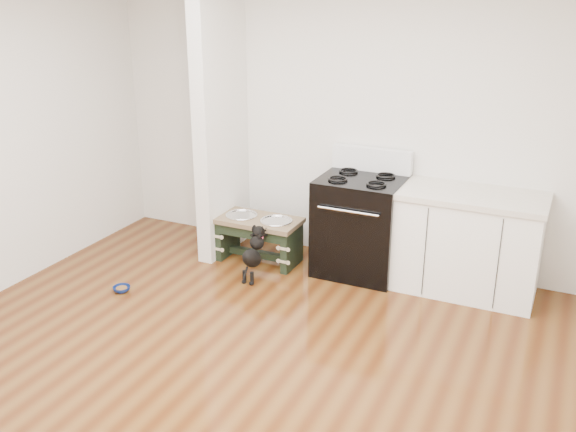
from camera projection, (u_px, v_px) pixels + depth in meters
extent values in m
plane|color=#49220D|center=(220.00, 387.00, 4.38)|extent=(5.00, 5.00, 0.00)
plane|color=silver|center=(350.00, 122.00, 6.03)|extent=(5.00, 0.00, 5.00)
cube|color=silver|center=(221.00, 119.00, 6.16)|extent=(0.15, 0.80, 2.70)
cube|color=black|center=(360.00, 226.00, 5.95)|extent=(0.76, 0.65, 0.92)
cube|color=black|center=(348.00, 244.00, 5.71)|extent=(0.58, 0.02, 0.50)
cylinder|color=silver|center=(348.00, 211.00, 5.56)|extent=(0.56, 0.02, 0.02)
cube|color=white|center=(372.00, 159.00, 5.99)|extent=(0.76, 0.08, 0.22)
torus|color=black|center=(338.00, 179.00, 5.74)|extent=(0.18, 0.18, 0.02)
torus|color=black|center=(376.00, 184.00, 5.60)|extent=(0.18, 0.18, 0.02)
torus|color=black|center=(349.00, 171.00, 5.98)|extent=(0.18, 0.18, 0.02)
torus|color=black|center=(386.00, 176.00, 5.83)|extent=(0.18, 0.18, 0.02)
cube|color=white|center=(467.00, 245.00, 5.60)|extent=(1.20, 0.60, 0.86)
cube|color=beige|center=(473.00, 196.00, 5.44)|extent=(1.24, 0.64, 0.05)
cube|color=black|center=(457.00, 297.00, 5.51)|extent=(1.20, 0.06, 0.10)
cube|color=black|center=(228.00, 236.00, 6.41)|extent=(0.07, 0.39, 0.40)
cube|color=black|center=(292.00, 248.00, 6.13)|extent=(0.07, 0.39, 0.40)
cube|color=black|center=(250.00, 234.00, 6.07)|extent=(0.64, 0.03, 0.10)
cube|color=black|center=(259.00, 254.00, 6.32)|extent=(0.64, 0.07, 0.07)
cube|color=brown|center=(259.00, 221.00, 6.19)|extent=(0.81, 0.43, 0.04)
cylinder|color=silver|center=(242.00, 217.00, 6.27)|extent=(0.28, 0.28, 0.05)
cylinder|color=silver|center=(276.00, 223.00, 6.12)|extent=(0.28, 0.28, 0.05)
torus|color=silver|center=(242.00, 215.00, 6.26)|extent=(0.31, 0.31, 0.02)
torus|color=silver|center=(276.00, 221.00, 6.11)|extent=(0.31, 0.31, 0.02)
cylinder|color=black|center=(244.00, 277.00, 5.85)|extent=(0.04, 0.04, 0.12)
cylinder|color=black|center=(252.00, 278.00, 5.82)|extent=(0.04, 0.04, 0.12)
sphere|color=black|center=(244.00, 282.00, 5.86)|extent=(0.04, 0.04, 0.04)
sphere|color=black|center=(251.00, 283.00, 5.83)|extent=(0.04, 0.04, 0.04)
ellipsoid|color=black|center=(252.00, 258.00, 5.85)|extent=(0.14, 0.33, 0.29)
sphere|color=black|center=(257.00, 242.00, 5.90)|extent=(0.13, 0.13, 0.13)
sphere|color=black|center=(259.00, 232.00, 5.90)|extent=(0.12, 0.12, 0.12)
sphere|color=black|center=(259.00, 229.00, 5.98)|extent=(0.04, 0.04, 0.04)
sphere|color=black|center=(266.00, 230.00, 5.95)|extent=(0.04, 0.04, 0.04)
cylinder|color=black|center=(245.00, 273.00, 5.77)|extent=(0.02, 0.09, 0.11)
torus|color=#DD415E|center=(258.00, 237.00, 5.90)|extent=(0.11, 0.07, 0.10)
imported|color=navy|center=(122.00, 289.00, 5.70)|extent=(0.16, 0.16, 0.05)
cylinder|color=#533017|center=(122.00, 289.00, 5.70)|extent=(0.10, 0.10, 0.02)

